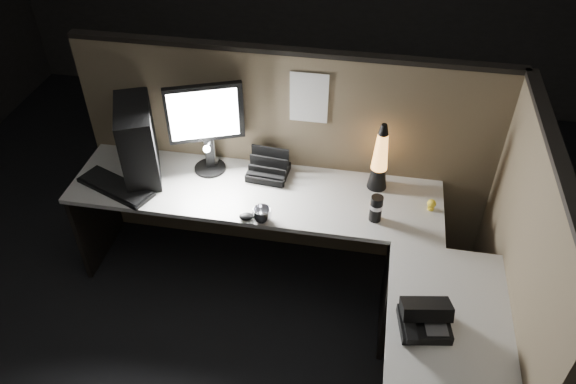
% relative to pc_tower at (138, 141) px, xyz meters
% --- Properties ---
extents(floor, '(6.00, 6.00, 0.00)m').
position_rel_pc_tower_xyz_m(floor, '(0.89, -0.66, -0.97)').
color(floor, black).
rests_on(floor, ground).
extents(room_shell, '(6.00, 6.00, 6.00)m').
position_rel_pc_tower_xyz_m(room_shell, '(0.89, -0.66, 0.65)').
color(room_shell, silver).
rests_on(room_shell, ground).
extents(partition_back, '(2.66, 0.06, 1.50)m').
position_rel_pc_tower_xyz_m(partition_back, '(0.89, 0.27, -0.22)').
color(partition_back, brown).
rests_on(partition_back, ground).
extents(partition_right, '(0.06, 1.66, 1.50)m').
position_rel_pc_tower_xyz_m(partition_right, '(2.22, -0.56, -0.22)').
color(partition_right, brown).
rests_on(partition_right, ground).
extents(desk, '(2.60, 1.60, 0.73)m').
position_rel_pc_tower_xyz_m(desk, '(1.07, -0.40, -0.39)').
color(desk, beige).
rests_on(desk, ground).
extents(pc_tower, '(0.37, 0.50, 0.48)m').
position_rel_pc_tower_xyz_m(pc_tower, '(0.00, 0.00, 0.00)').
color(pc_tower, black).
rests_on(pc_tower, desk).
extents(monitor, '(0.45, 0.22, 0.60)m').
position_rel_pc_tower_xyz_m(monitor, '(0.41, 0.12, 0.12)').
color(monitor, black).
rests_on(monitor, desk).
extents(keyboard, '(0.54, 0.35, 0.02)m').
position_rel_pc_tower_xyz_m(keyboard, '(-0.11, -0.19, -0.23)').
color(keyboard, black).
rests_on(keyboard, desk).
extents(mouse, '(0.10, 0.08, 0.03)m').
position_rel_pc_tower_xyz_m(mouse, '(0.75, -0.32, -0.22)').
color(mouse, black).
rests_on(mouse, desk).
extents(clip_lamp, '(0.04, 0.18, 0.23)m').
position_rel_pc_tower_xyz_m(clip_lamp, '(0.43, 0.10, -0.11)').
color(clip_lamp, white).
rests_on(clip_lamp, desk).
extents(organizer, '(0.26, 0.23, 0.19)m').
position_rel_pc_tower_xyz_m(organizer, '(0.79, 0.12, -0.20)').
color(organizer, black).
rests_on(organizer, desk).
extents(lava_lamp, '(0.12, 0.12, 0.46)m').
position_rel_pc_tower_xyz_m(lava_lamp, '(1.48, 0.12, -0.05)').
color(lava_lamp, black).
rests_on(lava_lamp, desk).
extents(travel_mug, '(0.07, 0.07, 0.17)m').
position_rel_pc_tower_xyz_m(travel_mug, '(1.49, -0.19, -0.16)').
color(travel_mug, black).
rests_on(travel_mug, desk).
extents(steel_mug, '(0.14, 0.14, 0.09)m').
position_rel_pc_tower_xyz_m(steel_mug, '(0.84, -0.32, -0.20)').
color(steel_mug, silver).
rests_on(steel_mug, desk).
extents(figurine, '(0.05, 0.05, 0.05)m').
position_rel_pc_tower_xyz_m(figurine, '(1.81, -0.04, -0.20)').
color(figurine, yellow).
rests_on(figurine, desk).
extents(pinned_paper, '(0.23, 0.00, 0.33)m').
position_rel_pc_tower_xyz_m(pinned_paper, '(1.02, 0.24, 0.27)').
color(pinned_paper, white).
rests_on(pinned_paper, partition_back).
extents(desk_phone, '(0.27, 0.27, 0.14)m').
position_rel_pc_tower_xyz_m(desk_phone, '(1.76, -0.90, -0.19)').
color(desk_phone, black).
rests_on(desk_phone, desk).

